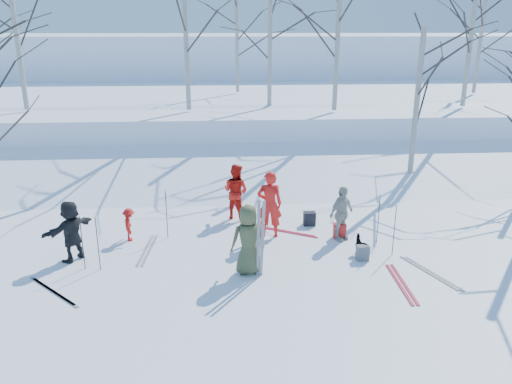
{
  "coord_description": "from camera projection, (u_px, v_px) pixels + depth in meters",
  "views": [
    {
      "loc": [
        -0.84,
        -11.18,
        5.46
      ],
      "look_at": [
        0.0,
        1.5,
        1.3
      ],
      "focal_mm": 35.0,
      "sensor_mm": 36.0,
      "label": 1
    }
  ],
  "objects": [
    {
      "name": "birch_plateau_b",
      "position": [
        237.0,
        41.0,
        26.52
      ],
      "size": [
        4.34,
        4.34,
        5.34
      ],
      "primitive_type": null,
      "color": "silver",
      "rests_on": "snow_plateau"
    },
    {
      "name": "backpack_dark",
      "position": [
        309.0,
        219.0,
        14.53
      ],
      "size": [
        0.34,
        0.24,
        0.4
      ],
      "primitive_type": "cube",
      "color": "black",
      "rests_on": "ground"
    },
    {
      "name": "ground",
      "position": [
        260.0,
        261.0,
        12.35
      ],
      "size": [
        120.0,
        120.0,
        0.0
      ],
      "primitive_type": "plane",
      "color": "white",
      "rests_on": "ground"
    },
    {
      "name": "skier_olive_center",
      "position": [
        248.0,
        240.0,
        11.49
      ],
      "size": [
        0.9,
        0.67,
        1.68
      ],
      "primitive_type": "imported",
      "rotation": [
        0.0,
        0.0,
        3.32
      ],
      "color": "#434B2D",
      "rests_on": "ground"
    },
    {
      "name": "skier_cream_east",
      "position": [
        341.0,
        213.0,
        13.36
      ],
      "size": [
        0.93,
        0.83,
        1.51
      ],
      "primitive_type": "imported",
      "rotation": [
        0.0,
        0.0,
        0.66
      ],
      "color": "beige",
      "rests_on": "ground"
    },
    {
      "name": "ski_pole_c",
      "position": [
        82.0,
        243.0,
        11.73
      ],
      "size": [
        0.02,
        0.02,
        1.34
      ],
      "primitive_type": "cylinder",
      "color": "black",
      "rests_on": "ground"
    },
    {
      "name": "upright_ski_right",
      "position": [
        262.0,
        239.0,
        11.24
      ],
      "size": [
        0.13,
        0.23,
        1.89
      ],
      "primitive_type": "cube",
      "rotation": [
        0.1,
        0.0,
        0.28
      ],
      "color": "silver",
      "rests_on": "ground"
    },
    {
      "name": "birch_plateau_g",
      "position": [
        15.0,
        25.0,
        20.26
      ],
      "size": [
        5.37,
        5.37,
        6.81
      ],
      "primitive_type": null,
      "color": "silver",
      "rests_on": "snow_plateau"
    },
    {
      "name": "snow_plateau",
      "position": [
        238.0,
        112.0,
        28.16
      ],
      "size": [
        70.0,
        18.0,
        2.2
      ],
      "primitive_type": "cube",
      "color": "white",
      "rests_on": "ground"
    },
    {
      "name": "backpack_red",
      "position": [
        340.0,
        231.0,
        13.63
      ],
      "size": [
        0.32,
        0.22,
        0.42
      ],
      "primitive_type": "cube",
      "color": "red",
      "rests_on": "ground"
    },
    {
      "name": "birch_plateau_d",
      "position": [
        481.0,
        36.0,
        25.95
      ],
      "size": [
        4.66,
        4.66,
        5.8
      ],
      "primitive_type": null,
      "color": "silver",
      "rests_on": "snow_plateau"
    },
    {
      "name": "birch_plateau_c",
      "position": [
        472.0,
        30.0,
        21.29
      ],
      "size": [
        5.1,
        5.1,
        6.43
      ],
      "primitive_type": null,
      "color": "silver",
      "rests_on": "snow_plateau"
    },
    {
      "name": "backpack_grey",
      "position": [
        363.0,
        253.0,
        12.33
      ],
      "size": [
        0.3,
        0.2,
        0.38
      ],
      "primitive_type": "cube",
      "color": "#55585D",
      "rests_on": "ground"
    },
    {
      "name": "ski_pole_d",
      "position": [
        378.0,
        219.0,
        13.2
      ],
      "size": [
        0.02,
        0.02,
        1.34
      ],
      "primitive_type": "cylinder",
      "color": "black",
      "rests_on": "ground"
    },
    {
      "name": "far_hill",
      "position": [
        231.0,
        67.0,
        47.77
      ],
      "size": [
        90.0,
        30.0,
        6.0
      ],
      "primitive_type": "cube",
      "color": "white",
      "rests_on": "ground"
    },
    {
      "name": "snow_ramp",
      "position": [
        246.0,
        176.0,
        18.94
      ],
      "size": [
        70.0,
        9.49,
        4.12
      ],
      "primitive_type": "cube",
      "rotation": [
        0.3,
        0.0,
        0.0
      ],
      "color": "white",
      "rests_on": "ground"
    },
    {
      "name": "skier_red_north",
      "position": [
        270.0,
        204.0,
        13.53
      ],
      "size": [
        0.7,
        0.47,
        1.86
      ],
      "primitive_type": "imported",
      "rotation": [
        0.0,
        0.0,
        3.11
      ],
      "color": "red",
      "rests_on": "ground"
    },
    {
      "name": "ski_pole_b",
      "position": [
        98.0,
        244.0,
        11.69
      ],
      "size": [
        0.02,
        0.02,
        1.34
      ],
      "primitive_type": "cylinder",
      "color": "black",
      "rests_on": "ground"
    },
    {
      "name": "ski_pole_f",
      "position": [
        394.0,
        230.0,
        12.46
      ],
      "size": [
        0.02,
        0.02,
        1.34
      ],
      "primitive_type": "cylinder",
      "color": "black",
      "rests_on": "ground"
    },
    {
      "name": "ski_pole_a",
      "position": [
        167.0,
        215.0,
        13.52
      ],
      "size": [
        0.02,
        0.02,
        1.34
      ],
      "primitive_type": "cylinder",
      "color": "black",
      "rests_on": "ground"
    },
    {
      "name": "skier_red_seated",
      "position": [
        129.0,
        225.0,
        13.41
      ],
      "size": [
        0.44,
        0.64,
        0.91
      ],
      "primitive_type": "imported",
      "rotation": [
        0.0,
        0.0,
        1.76
      ],
      "color": "red",
      "rests_on": "ground"
    },
    {
      "name": "upright_ski_left",
      "position": [
        258.0,
        239.0,
        11.27
      ],
      "size": [
        0.09,
        0.16,
        1.9
      ],
      "primitive_type": "cube",
      "rotation": [
        0.07,
        0.0,
        0.16
      ],
      "color": "silver",
      "rests_on": "ground"
    },
    {
      "name": "skier_redor_behind",
      "position": [
        236.0,
        191.0,
        14.9
      ],
      "size": [
        1.03,
        0.99,
        1.68
      ],
      "primitive_type": "imported",
      "rotation": [
        0.0,
        0.0,
        2.53
      ],
      "color": "red",
      "rests_on": "ground"
    },
    {
      "name": "ski_pair_b",
      "position": [
        53.0,
        292.0,
        10.87
      ],
      "size": [
        2.1,
        2.1,
        0.02
      ],
      "primitive_type": null,
      "rotation": [
        0.0,
        0.0,
        0.79
      ],
      "color": "silver",
      "rests_on": "ground"
    },
    {
      "name": "ski_pair_c",
      "position": [
        401.0,
        284.0,
        11.21
      ],
      "size": [
        0.31,
        1.91,
        0.02
      ],
      "primitive_type": null,
      "rotation": [
        0.0,
        0.0,
        -0.03
      ],
      "color": "#A7172C",
      "rests_on": "ground"
    },
    {
      "name": "birch_plateau_a",
      "position": [
        186.0,
        27.0,
        20.22
      ],
      "size": [
        5.27,
        5.27,
        6.68
      ],
      "primitive_type": null,
      "color": "silver",
      "rests_on": "snow_plateau"
    },
    {
      "name": "birch_edge_e",
      "position": [
        416.0,
        110.0,
        17.38
      ],
      "size": [
        4.47,
        4.47,
        5.53
      ],
      "primitive_type": null,
      "color": "silver",
      "rests_on": "ground"
    },
    {
      "name": "ski_pole_e",
      "position": [
        268.0,
        206.0,
        14.19
      ],
      "size": [
        0.02,
        0.02,
        1.34
      ],
      "primitive_type": "cylinder",
      "color": "black",
      "rests_on": "ground"
    },
    {
      "name": "ski_pair_d",
      "position": [
        285.0,
        231.0,
        14.11
      ],
      "size": [
        1.83,
        2.07,
        0.02
      ],
      "primitive_type": null,
      "rotation": [
        0.0,
        0.0,
        1.06
      ],
      "color": "#A7172C",
      "rests_on": "ground"
    },
    {
      "name": "ski_pair_e",
      "position": [
        147.0,
        250.0,
        12.91
      ],
      "size": [
        0.47,
        1.93,
        0.02
      ],
      "primitive_type": null,
      "rotation": [
        0.0,
        0.0,
        -0.07
      ],
      "color": "silver",
      "rests_on": "ground"
    },
    {
      "name": "dog",
      "position": [
        363.0,
        246.0,
        12.54
      ],
      "size": [
        0.53,
        0.67,
        0.52
      ],
      "primitive_type": "imported",
      "rotation": [
        0.0,
        0.0,
        3.62
      ],
      "color": "black",
      "rests_on": "ground"
    },
    {
      "name": "skier_grey_west",
      "position": [
        71.0,
        231.0,
        12.17
      ],
      "size": [
        1.21,
        1.42,
        1.54
      ],
      "primitive_type": "imported",
      "rotation": [
        0.0,
        0.0,
        4.07
      ],
      "color": "black",
      "rests_on": "ground"
    },
    {
      "name": "birch_plateau_e",
      "position": [
        338.0,
        37.0,
        20.24
      ],
      "size": [
        4.75,
        4.75,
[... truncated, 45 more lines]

